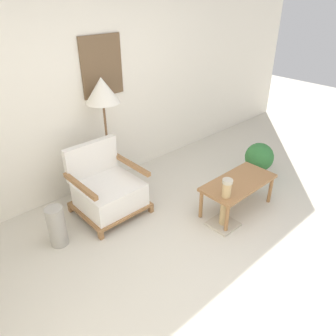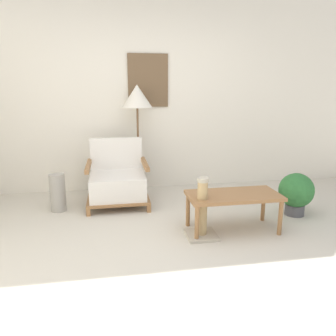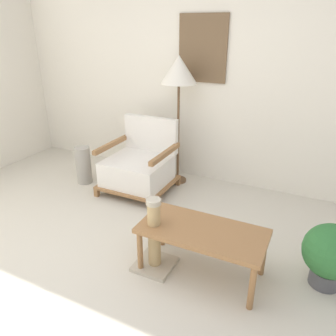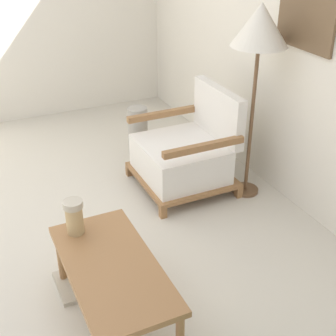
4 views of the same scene
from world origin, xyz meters
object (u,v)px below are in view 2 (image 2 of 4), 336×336
Objects in this scene: coffee_table at (233,198)px; potted_plant at (296,192)px; armchair at (118,181)px; floor_lamp at (137,99)px; scratching_post at (202,215)px; vase at (58,193)px.

potted_plant is (0.88, 0.29, -0.07)m from coffee_table.
armchair is 1.13m from floor_lamp.
floor_lamp is 2.45× the size of scratching_post.
floor_lamp is at bearing 120.73° from coffee_table.
coffee_table is at bearing -25.60° from vase.
potted_plant is at bearing -33.48° from floor_lamp.
potted_plant is at bearing 18.10° from coffee_table.
armchair is at bearing 138.32° from coffee_table.
scratching_post is at bearing -33.20° from vase.
armchair reaches higher than potted_plant.
vase is 0.74× the size of scratching_post.
floor_lamp is (0.30, 0.40, 1.01)m from armchair.
scratching_post is at bearing -162.83° from potted_plant.
vase is (-0.72, -0.13, -0.07)m from armchair.
floor_lamp is at bearing 107.94° from scratching_post.
vase is at bearing 167.50° from potted_plant.
floor_lamp is 1.92m from coffee_table.
floor_lamp reaches higher than scratching_post.
coffee_table is at bearing -161.90° from potted_plant.
armchair is 2.16m from potted_plant.
coffee_table is at bearing -59.27° from floor_lamp.
armchair is 1.78× the size of vase.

